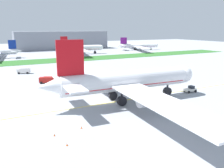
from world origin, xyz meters
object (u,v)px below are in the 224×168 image
Objects in this scene: airliner_foreground at (125,81)px; parked_airliner_far_right at (80,48)px; traffic_cone_near_nose at (54,135)px; parked_airliner_far_outer at (137,46)px; service_truck_baggage_loader at (47,80)px; ground_crew_wingwalker_port at (124,101)px; pushback_tug at (190,89)px; service_truck_catering_van at (24,70)px; traffic_cone_starboard_wing at (81,127)px; traffic_cone_port_wing at (67,144)px.

parked_airliner_far_right is (32.30, 129.29, -1.27)m from airliner_foreground.
parked_airliner_far_outer reaches higher than traffic_cone_near_nose.
service_truck_baggage_loader is at bearing -116.53° from parked_airliner_far_right.
ground_crew_wingwalker_port is 0.03× the size of parked_airliner_far_right.
traffic_cone_near_nose is at bearing -166.24° from pushback_tug.
service_truck_baggage_loader reaches higher than ground_crew_wingwalker_port.
service_truck_baggage_loader is 26.16m from service_truck_catering_van.
airliner_foreground is 131.70× the size of traffic_cone_starboard_wing.
service_truck_baggage_loader is at bearing 110.47° from ground_crew_wingwalker_port.
parked_airliner_far_outer is at bearing 43.27° from service_truck_baggage_loader.
traffic_cone_port_wing is at bearing -110.52° from parked_airliner_far_right.
service_truck_catering_van is at bearing -127.35° from parked_airliner_far_right.
pushback_tug reaches higher than ground_crew_wingwalker_port.
parked_airliner_far_right is (53.12, 69.60, 3.43)m from service_truck_catering_van.
parked_airliner_far_right is at bearing 75.53° from ground_crew_wingwalker_port.
ground_crew_wingwalker_port reaches higher than traffic_cone_starboard_wing.
airliner_foreground is 27.96m from traffic_cone_near_nose.
airliner_foreground is 1.23× the size of parked_airliner_far_right.
traffic_cone_near_nose and traffic_cone_port_wing have the same top height.
traffic_cone_starboard_wing is at bearing -109.54° from parked_airliner_far_right.
parked_airliner_far_right reaches higher than pushback_tug.
airliner_foreground reaches higher than pushback_tug.
traffic_cone_starboard_wing is (-42.95, -11.06, -0.70)m from pushback_tug.
service_truck_catering_van reaches higher than traffic_cone_near_nose.
service_truck_catering_van is at bearing 88.48° from traffic_cone_port_wing.
airliner_foreground is 37.68m from service_truck_baggage_loader.
airliner_foreground reaches higher than parked_airliner_far_outer.
parked_airliner_far_right is at bearing 69.48° from traffic_cone_port_wing.
service_truck_baggage_loader is (-40.24, 35.25, 0.48)m from pushback_tug.
traffic_cone_near_nose is 72.88m from service_truck_catering_van.
service_truck_catering_van is (-5.63, 25.55, 0.06)m from service_truck_baggage_loader.
ground_crew_wingwalker_port is at bearing 36.91° from traffic_cone_port_wing.
ground_crew_wingwalker_port reaches higher than traffic_cone_port_wing.
ground_crew_wingwalker_port is 24.88m from traffic_cone_near_nose.
traffic_cone_starboard_wing is at bearing -126.96° from parked_airliner_far_outer.
airliner_foreground is 167.43m from parked_airliner_far_outer.
service_truck_baggage_loader is 1.03× the size of service_truck_catering_van.
airliner_foreground is 1.15× the size of parked_airliner_far_outer.
pushback_tug is (25.05, -1.10, -5.24)m from airliner_foreground.
service_truck_baggage_loader is at bearing 86.65° from traffic_cone_starboard_wing.
parked_airliner_far_right reaches higher than traffic_cone_near_nose.
parked_airliner_far_right is (50.20, 141.45, 4.67)m from traffic_cone_starboard_wing.
ground_crew_wingwalker_port is at bearing -104.47° from parked_airliner_far_right.
traffic_cone_starboard_wing is (-16.27, -9.97, -0.78)m from ground_crew_wingwalker_port.
service_truck_baggage_loader reaches higher than traffic_cone_near_nose.
pushback_tug is 44.35m from traffic_cone_starboard_wing.
traffic_cone_port_wing is 0.09× the size of service_truck_catering_van.
service_truck_catering_van is 0.10× the size of parked_airliner_far_right.
traffic_cone_starboard_wing is (-17.90, -12.16, -5.94)m from airliner_foreground.
pushback_tug is 10.39× the size of traffic_cone_near_nose.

